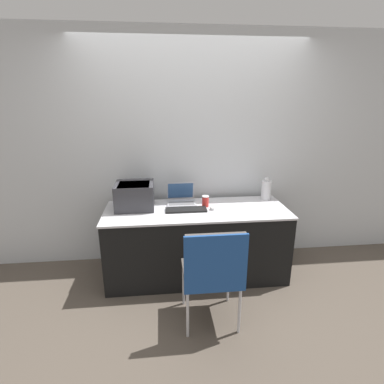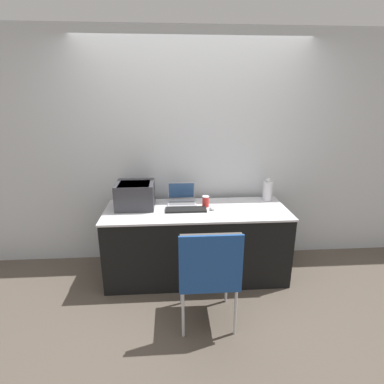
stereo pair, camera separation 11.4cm
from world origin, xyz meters
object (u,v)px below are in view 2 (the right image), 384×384
(chair, at_px, (209,269))
(printer, at_px, (135,194))
(mouse, at_px, (212,208))
(metal_pitcher, at_px, (268,190))
(coffee_cup, at_px, (206,201))
(external_keyboard, at_px, (186,210))
(laptop_left, at_px, (182,199))

(chair, bearing_deg, printer, 125.24)
(mouse, distance_m, metal_pitcher, 0.73)
(coffee_cup, distance_m, chair, 0.95)
(printer, height_order, external_keyboard, printer)
(laptop_left, xyz_separation_m, metal_pitcher, (0.98, 0.02, 0.07))
(laptop_left, xyz_separation_m, external_keyboard, (0.03, -0.24, -0.04))
(printer, relative_size, mouse, 6.88)
(metal_pitcher, bearing_deg, external_keyboard, -164.48)
(laptop_left, distance_m, coffee_cup, 0.29)
(laptop_left, height_order, chair, laptop_left)
(laptop_left, xyz_separation_m, mouse, (0.31, -0.24, -0.03))
(metal_pitcher, bearing_deg, printer, -175.47)
(external_keyboard, xyz_separation_m, metal_pitcher, (0.94, 0.26, 0.11))
(coffee_cup, bearing_deg, external_keyboard, -154.55)
(printer, distance_m, coffee_cup, 0.75)
(coffee_cup, height_order, mouse, coffee_cup)
(coffee_cup, distance_m, mouse, 0.13)
(chair, bearing_deg, metal_pitcher, 53.41)
(laptop_left, xyz_separation_m, chair, (0.18, -1.05, -0.24))
(printer, bearing_deg, laptop_left, 10.71)
(external_keyboard, relative_size, metal_pitcher, 1.61)
(laptop_left, relative_size, chair, 0.34)
(external_keyboard, height_order, metal_pitcher, metal_pitcher)
(external_keyboard, relative_size, mouse, 7.37)
(printer, xyz_separation_m, coffee_cup, (0.75, -0.04, -0.09))
(printer, height_order, metal_pitcher, printer)
(coffee_cup, height_order, chair, chair)
(metal_pitcher, bearing_deg, mouse, -158.22)
(external_keyboard, bearing_deg, printer, 164.68)
(metal_pitcher, height_order, chair, metal_pitcher)
(coffee_cup, bearing_deg, mouse, -62.78)
(coffee_cup, xyz_separation_m, metal_pitcher, (0.72, 0.16, 0.06))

